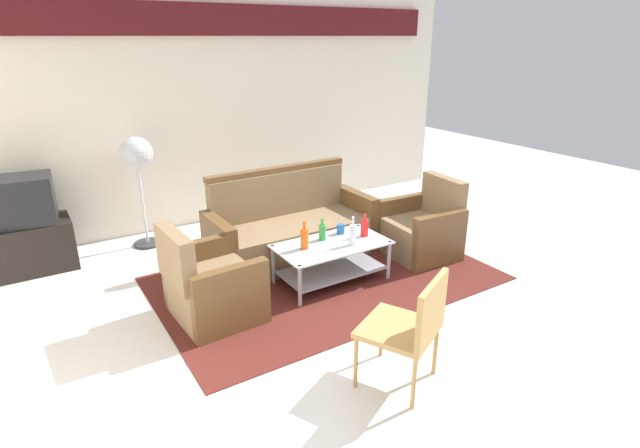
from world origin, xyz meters
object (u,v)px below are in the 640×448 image
Objects in this scene: coffee_table at (332,257)px; bottle_green at (322,232)px; armchair_right at (422,230)px; pedestal_fan at (137,160)px; couch at (291,231)px; cup at (341,229)px; bottle_orange at (305,238)px; bottle_clear at (353,234)px; bottle_red at (365,228)px; wicker_chair at (412,323)px; television at (21,200)px; armchair_left at (211,287)px; tv_stand at (31,247)px.

coffee_table is 4.96× the size of bottle_green.
armchair_right is 0.67× the size of pedestal_fan.
couch reaches higher than cup.
coffee_table is (0.06, -0.71, -0.04)m from couch.
bottle_orange is 2.21m from pedestal_fan.
couch is at bearing 117.43° from cup.
pedestal_fan reaches higher than bottle_clear.
couch reaches higher than armchair_right.
cup is at bearing 132.57° from bottle_red.
wicker_chair is (0.90, -3.51, -0.52)m from pedestal_fan.
coffee_table is 0.26m from bottle_green.
television is at bearing 144.42° from bottle_green.
bottle_clear is 2.88× the size of cup.
tv_stand is at bearing -149.69° from armchair_left.
armchair_left and armchair_right have the same top height.
pedestal_fan reaches higher than bottle_green.
armchair_left is at bearing 90.96° from wicker_chair.
tv_stand is at bearing 144.46° from bottle_green.
television is (-2.47, 1.88, 0.49)m from coffee_table.
television is at bearing 146.52° from bottle_red.
wicker_chair is (-0.56, -1.45, -0.02)m from bottle_clear.
wicker_chair is at bearing -102.60° from bottle_green.
bottle_green is 0.28× the size of tv_stand.
bottle_red is (-0.81, -0.03, 0.21)m from armchair_right.
bottle_orange is (-1.48, 0.02, 0.23)m from armchair_right.
bottle_clear is (1.39, -0.13, 0.23)m from armchair_left.
bottle_green is at bearing 101.00° from coffee_table.
cup is at bearing 37.63° from coffee_table.
armchair_right reaches higher than cup.
armchair_left is 3.67× the size of bottle_red.
television reaches higher than tv_stand.
bottle_clear is 0.45× the size of television.
armchair_left is 2.06m from pedestal_fan.
bottle_clear is 0.31m from cup.
coffee_table is 1.38× the size of tv_stand.
bottle_orange is at bearing -165.14° from cup.
armchair_left reaches higher than bottle_orange.
couch reaches higher than bottle_orange.
armchair_left is 1.64m from bottle_red.
bottle_red is at bearing 36.58° from wicker_chair.
armchair_right is 3.67× the size of bottle_red.
cup is 1.86m from wicker_chair.
coffee_table is at bearing 94.60° from armchair_right.
television is (-2.45, 1.75, 0.27)m from bottle_green.
bottle_red is at bearing -1.43° from coffee_table.
pedestal_fan is at bearing 118.42° from bottle_orange.
bottle_clear is (0.18, -0.26, 0.02)m from bottle_green.
couch is at bearing -25.80° from tv_stand.
bottle_clear is at bearing 101.78° from armchair_right.
bottle_green is at bearing 124.49° from bottle_clear.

